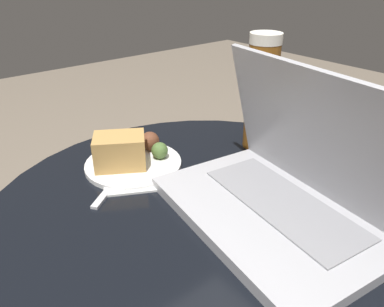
% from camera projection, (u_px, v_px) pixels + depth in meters
% --- Properties ---
extents(table, '(0.72, 0.72, 0.54)m').
position_uv_depth(table, '(209.00, 271.00, 0.66)').
color(table, black).
rests_on(table, ground_plane).
extents(napkin, '(0.18, 0.16, 0.00)m').
position_uv_depth(napkin, '(133.00, 171.00, 0.69)').
color(napkin, white).
rests_on(napkin, table).
extents(laptop, '(0.37, 0.27, 0.23)m').
position_uv_depth(laptop, '(282.00, 188.00, 0.56)').
color(laptop, '#B2B2B7').
rests_on(laptop, table).
extents(beer_glass, '(0.06, 0.06, 0.23)m').
position_uv_depth(beer_glass, '(261.00, 93.00, 0.74)').
color(beer_glass, brown).
rests_on(beer_glass, table).
extents(snack_plate, '(0.18, 0.18, 0.07)m').
position_uv_depth(snack_plate, '(130.00, 156.00, 0.70)').
color(snack_plate, white).
rests_on(snack_plate, table).
extents(fork, '(0.13, 0.17, 0.00)m').
position_uv_depth(fork, '(123.00, 172.00, 0.69)').
color(fork, silver).
rests_on(fork, table).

